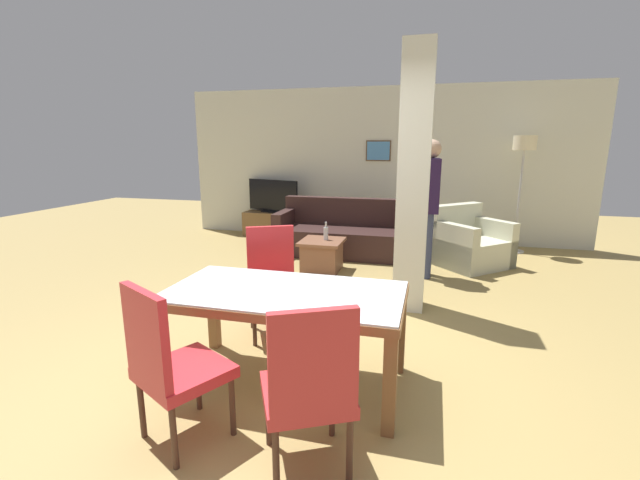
# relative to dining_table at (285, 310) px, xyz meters

# --- Properties ---
(ground_plane) EXTENTS (18.00, 18.00, 0.00)m
(ground_plane) POSITION_rel_dining_table_xyz_m (0.00, 0.00, -0.58)
(ground_plane) COLOR #9F864C
(back_wall) EXTENTS (7.20, 0.09, 2.70)m
(back_wall) POSITION_rel_dining_table_xyz_m (-0.00, 5.09, 0.78)
(back_wall) COLOR silver
(back_wall) RESTS_ON ground_plane
(divider_pillar) EXTENTS (0.32, 0.34, 2.70)m
(divider_pillar) POSITION_rel_dining_table_xyz_m (0.78, 1.77, 0.77)
(divider_pillar) COLOR silver
(divider_pillar) RESTS_ON ground_plane
(dining_table) EXTENTS (1.68, 0.87, 0.72)m
(dining_table) POSITION_rel_dining_table_xyz_m (0.00, 0.00, 0.00)
(dining_table) COLOR brown
(dining_table) RESTS_ON ground_plane
(dining_chair_near_left) EXTENTS (0.62, 0.62, 0.98)m
(dining_chair_near_left) POSITION_rel_dining_table_xyz_m (-0.42, -0.78, -0.05)
(dining_chair_near_left) COLOR red
(dining_chair_near_left) RESTS_ON ground_plane
(dining_chair_far_left) EXTENTS (0.62, 0.62, 0.98)m
(dining_chair_far_left) POSITION_rel_dining_table_xyz_m (-0.42, 0.82, -0.05)
(dining_chair_far_left) COLOR red
(dining_chair_far_left) RESTS_ON ground_plane
(dining_chair_near_right) EXTENTS (0.62, 0.62, 0.98)m
(dining_chair_near_right) POSITION_rel_dining_table_xyz_m (0.42, -0.81, -0.05)
(dining_chair_near_right) COLOR red
(dining_chair_near_right) RESTS_ON ground_plane
(sofa) EXTENTS (2.07, 0.87, 0.86)m
(sofa) POSITION_rel_dining_table_xyz_m (-0.38, 3.83, -0.28)
(sofa) COLOR #331F1D
(sofa) RESTS_ON ground_plane
(armchair) EXTENTS (1.24, 1.24, 0.86)m
(armchair) POSITION_rel_dining_table_xyz_m (1.52, 3.65, -0.28)
(armchair) COLOR beige
(armchair) RESTS_ON ground_plane
(coffee_table) EXTENTS (0.57, 0.60, 0.43)m
(coffee_table) POSITION_rel_dining_table_xyz_m (-0.46, 2.83, -0.35)
(coffee_table) COLOR brown
(coffee_table) RESTS_ON ground_plane
(bottle) EXTENTS (0.06, 0.06, 0.25)m
(bottle) POSITION_rel_dining_table_xyz_m (-0.42, 2.87, -0.05)
(bottle) COLOR #B2B7BC
(bottle) RESTS_ON coffee_table
(tv_stand) EXTENTS (1.12, 0.40, 0.46)m
(tv_stand) POSITION_rel_dining_table_xyz_m (-1.93, 4.81, -0.35)
(tv_stand) COLOR brown
(tv_stand) RESTS_ON ground_plane
(tv_screen) EXTENTS (1.07, 0.37, 0.61)m
(tv_screen) POSITION_rel_dining_table_xyz_m (-1.93, 4.81, 0.18)
(tv_screen) COLOR black
(tv_screen) RESTS_ON tv_stand
(floor_lamp) EXTENTS (0.34, 0.34, 1.85)m
(floor_lamp) POSITION_rel_dining_table_xyz_m (2.30, 4.65, 0.99)
(floor_lamp) COLOR #B7B7BC
(floor_lamp) RESTS_ON ground_plane
(standing_person) EXTENTS (0.25, 0.40, 1.78)m
(standing_person) POSITION_rel_dining_table_xyz_m (0.93, 2.94, 0.46)
(standing_person) COLOR #343C5D
(standing_person) RESTS_ON ground_plane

